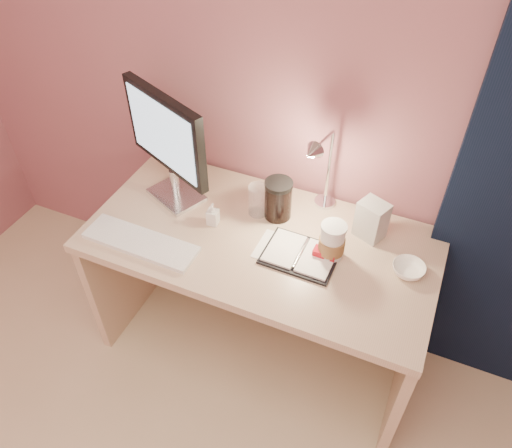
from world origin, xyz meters
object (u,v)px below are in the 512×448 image
at_px(coffee_cup, 332,242).
at_px(bowl, 408,269).
at_px(dark_jar, 278,201).
at_px(product_box, 372,220).
at_px(desk_lamp, 328,172).
at_px(keyboard, 141,242).
at_px(desk, 267,263).
at_px(planner, 302,255).
at_px(lotion_bottle, 213,214).
at_px(monitor, 168,139).
at_px(clear_cup, 258,200).

distance_m(coffee_cup, bowl, 0.30).
relative_size(dark_jar, product_box, 0.96).
height_order(product_box, desk_lamp, desk_lamp).
distance_m(keyboard, bowl, 1.03).
relative_size(dark_jar, desk_lamp, 0.41).
distance_m(desk, dark_jar, 0.31).
relative_size(planner, lotion_bottle, 2.85).
distance_m(keyboard, product_box, 0.91).
bearing_deg(dark_jar, desk, -99.36).
height_order(desk, planner, planner).
relative_size(planner, coffee_cup, 1.76).
distance_m(monitor, planner, 0.70).
distance_m(dark_jar, product_box, 0.38).
relative_size(monitor, dark_jar, 3.16).
relative_size(desk, dark_jar, 8.87).
distance_m(coffee_cup, clear_cup, 0.37).
distance_m(monitor, coffee_cup, 0.76).
bearing_deg(keyboard, monitor, 94.33).
distance_m(lotion_bottle, product_box, 0.63).
bearing_deg(product_box, lotion_bottle, -140.38).
bearing_deg(desk_lamp, keyboard, -132.41).
xyz_separation_m(planner, clear_cup, (-0.26, 0.16, 0.06)).
relative_size(product_box, desk_lamp, 0.42).
bearing_deg(lotion_bottle, planner, -4.42).
bearing_deg(desk, dark_jar, 80.64).
distance_m(keyboard, coffee_cup, 0.75).
bearing_deg(desk, clear_cup, 139.32).
bearing_deg(dark_jar, keyboard, -139.30).
height_order(bowl, product_box, product_box).
relative_size(planner, bowl, 2.31).
distance_m(clear_cup, bowl, 0.65).
distance_m(desk, coffee_cup, 0.42).
xyz_separation_m(monitor, desk_lamp, (0.63, 0.12, -0.06)).
xyz_separation_m(coffee_cup, lotion_bottle, (-0.50, -0.01, -0.03)).
xyz_separation_m(dark_jar, product_box, (0.38, 0.04, 0.00)).
relative_size(bowl, dark_jar, 0.77).
bearing_deg(product_box, desk, -141.20).
bearing_deg(desk, lotion_bottle, -161.27).
height_order(monitor, lotion_bottle, monitor).
xyz_separation_m(planner, product_box, (0.20, 0.22, 0.07)).
distance_m(desk, clear_cup, 0.31).
bearing_deg(keyboard, clear_cup, 46.43).
height_order(dark_jar, product_box, product_box).
relative_size(desk, planner, 4.95).
xyz_separation_m(keyboard, dark_jar, (0.43, 0.37, 0.07)).
bearing_deg(dark_jar, coffee_cup, -26.60).
height_order(monitor, coffee_cup, monitor).
relative_size(coffee_cup, clear_cup, 1.16).
bearing_deg(desk, planner, -28.82).
height_order(planner, bowl, planner).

